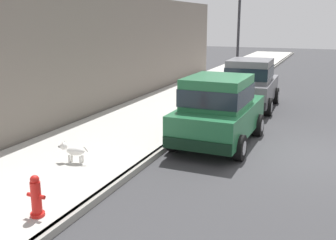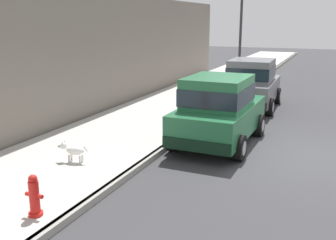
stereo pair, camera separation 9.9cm
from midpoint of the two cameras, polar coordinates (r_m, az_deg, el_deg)
ground_plane at (r=10.57m, az=17.68°, el=-4.73°), size 80.00×80.00×0.00m
curb at (r=11.23m, az=1.26°, el=-2.55°), size 0.16×64.00×0.14m
sidewalk at (r=11.98m, az=-6.79°, el=-1.58°), size 3.60×64.00×0.14m
car_green_hatchback at (r=10.73m, az=7.04°, el=1.55°), size 2.01×3.83×1.88m
car_grey_hatchback at (r=15.47m, az=11.55°, el=5.26°), size 2.04×3.85×1.88m
dog_white at (r=9.30m, az=-13.84°, el=-4.25°), size 0.75×0.26×0.49m
fire_hydrant at (r=7.00m, az=-18.85°, el=-10.49°), size 0.34×0.24×0.72m
street_lamp at (r=19.07m, az=9.98°, el=12.80°), size 0.36×0.36×4.42m
building_facade at (r=16.38m, az=-6.00°, el=9.96°), size 0.50×20.00×4.23m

